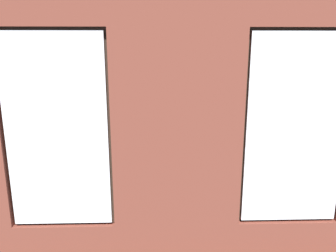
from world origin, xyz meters
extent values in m
cube|color=brown|center=(0.00, 0.00, -0.05)|extent=(6.66, 5.69, 0.10)
cube|color=brown|center=(0.00, 2.46, 1.61)|extent=(1.28, 0.16, 3.21)
cube|color=brown|center=(-1.16, 2.46, 0.30)|extent=(1.04, 0.16, 0.59)
cube|color=white|center=(-1.16, 2.50, 1.57)|extent=(0.98, 0.03, 1.90)
cube|color=#38281E|center=(-1.16, 2.44, 1.57)|extent=(1.04, 0.04, 1.96)
cube|color=brown|center=(1.16, 2.46, 0.30)|extent=(1.04, 0.16, 0.59)
cube|color=white|center=(1.16, 2.50, 1.57)|extent=(0.98, 0.03, 1.90)
cube|color=#38281E|center=(1.16, 2.44, 1.57)|extent=(1.04, 0.04, 1.96)
cube|color=#A87547|center=(0.00, 2.36, 0.56)|extent=(3.55, 0.24, 0.06)
cube|color=black|center=(0.00, 2.37, 1.86)|extent=(0.42, 0.03, 0.56)
cube|color=orange|center=(0.00, 2.36, 1.86)|extent=(0.36, 0.01, 0.50)
cube|color=black|center=(0.45, 1.76, 0.21)|extent=(1.86, 0.85, 0.42)
cube|color=black|center=(0.45, 2.09, 0.61)|extent=(1.86, 0.24, 0.38)
cube|color=black|center=(-0.37, 1.76, 0.52)|extent=(0.22, 0.85, 0.24)
cube|color=black|center=(1.27, 1.76, 0.52)|extent=(0.22, 0.85, 0.24)
cube|color=#232326|center=(0.10, 1.72, 0.48)|extent=(0.66, 0.65, 0.12)
cube|color=#232326|center=(0.81, 1.72, 0.48)|extent=(0.66, 0.65, 0.12)
cube|color=black|center=(-2.28, -0.01, 0.21)|extent=(0.94, 2.05, 0.42)
cube|color=black|center=(-2.60, -0.02, 0.61)|extent=(0.33, 2.03, 0.38)
cube|color=black|center=(-2.24, -0.90, 0.52)|extent=(0.86, 0.26, 0.24)
cube|color=black|center=(-2.32, 0.89, 0.52)|extent=(0.86, 0.26, 0.24)
cube|color=#232326|center=(-2.22, -0.40, 0.48)|extent=(0.68, 0.75, 0.12)
cube|color=#232326|center=(-2.26, 0.39, 0.48)|extent=(0.68, 0.75, 0.12)
cube|color=tan|center=(0.08, 0.26, 0.42)|extent=(1.30, 0.87, 0.04)
cube|color=tan|center=(-0.50, -0.12, 0.20)|extent=(0.07, 0.07, 0.40)
cube|color=tan|center=(0.67, -0.12, 0.20)|extent=(0.07, 0.07, 0.40)
cube|color=tan|center=(-0.50, 0.63, 0.20)|extent=(0.07, 0.07, 0.40)
cube|color=tan|center=(0.67, 0.63, 0.20)|extent=(0.07, 0.07, 0.40)
cylinder|color=#B23D38|center=(-0.01, 0.39, 0.48)|extent=(0.07, 0.07, 0.09)
cylinder|color=#B7333D|center=(-0.27, 0.11, 0.49)|extent=(0.08, 0.08, 0.11)
cylinder|color=#47423D|center=(0.08, 0.26, 0.48)|extent=(0.13, 0.13, 0.09)
sphere|color=#1E5B28|center=(0.08, 0.26, 0.60)|extent=(0.16, 0.16, 0.16)
cube|color=#59595B|center=(0.47, 0.39, 0.45)|extent=(0.14, 0.17, 0.02)
cube|color=black|center=(0.25, 0.15, 0.45)|extent=(0.18, 0.09, 0.02)
cube|color=black|center=(2.68, -0.37, 0.25)|extent=(1.08, 0.42, 0.50)
cube|color=black|center=(2.68, -0.37, 0.53)|extent=(0.47, 0.20, 0.05)
cube|color=black|center=(2.68, -0.37, 0.58)|extent=(0.06, 0.04, 0.06)
cube|color=black|center=(2.68, -0.37, 0.92)|extent=(1.07, 0.04, 0.61)
cube|color=black|center=(2.68, -0.39, 0.92)|extent=(1.02, 0.01, 0.56)
cylinder|color=olive|center=(0.65, -1.72, 0.14)|extent=(0.51, 0.51, 0.28)
ellipsoid|color=silver|center=(0.65, -1.72, 0.48)|extent=(1.13, 1.13, 0.45)
ellipsoid|color=navy|center=(0.73, -1.72, 0.59)|extent=(0.44, 0.44, 0.18)
cylinder|color=gray|center=(1.97, 1.91, 0.18)|extent=(0.31, 0.31, 0.36)
cylinder|color=brown|center=(1.97, 1.91, 0.44)|extent=(0.05, 0.05, 0.17)
ellipsoid|color=#3D8E42|center=(1.97, 1.91, 0.78)|extent=(0.64, 0.64, 0.51)
cylinder|color=#47423D|center=(-1.93, -1.46, 0.11)|extent=(0.23, 0.23, 0.22)
cylinder|color=brown|center=(-1.93, -1.46, 0.29)|extent=(0.03, 0.03, 0.14)
ellipsoid|color=#286B2D|center=(-1.93, -1.46, 0.53)|extent=(0.46, 0.46, 0.34)
cylinder|color=beige|center=(2.38, -1.79, 0.19)|extent=(0.41, 0.41, 0.38)
cylinder|color=brown|center=(2.38, -1.79, 0.62)|extent=(0.07, 0.07, 0.48)
cone|color=#1E5B28|center=(2.55, -1.76, 1.01)|extent=(0.50, 0.26, 0.44)
cone|color=#1E5B28|center=(2.45, -1.66, 1.04)|extent=(0.36, 0.47, 0.47)
cone|color=#1E5B28|center=(2.25, -1.70, 1.04)|extent=(0.46, 0.40, 0.47)
cone|color=#1E5B28|center=(2.25, -1.90, 1.03)|extent=(0.46, 0.43, 0.46)
cone|color=#1E5B28|center=(2.44, -1.91, 1.05)|extent=(0.35, 0.45, 0.49)
cylinder|color=gray|center=(-0.41, -1.02, 0.11)|extent=(0.17, 0.17, 0.21)
cylinder|color=brown|center=(-0.41, -1.02, 0.29)|extent=(0.03, 0.03, 0.16)
ellipsoid|color=#337F38|center=(-0.41, -1.02, 0.51)|extent=(0.40, 0.40, 0.28)
camera|label=1|loc=(0.19, 5.56, 2.38)|focal=35.00mm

